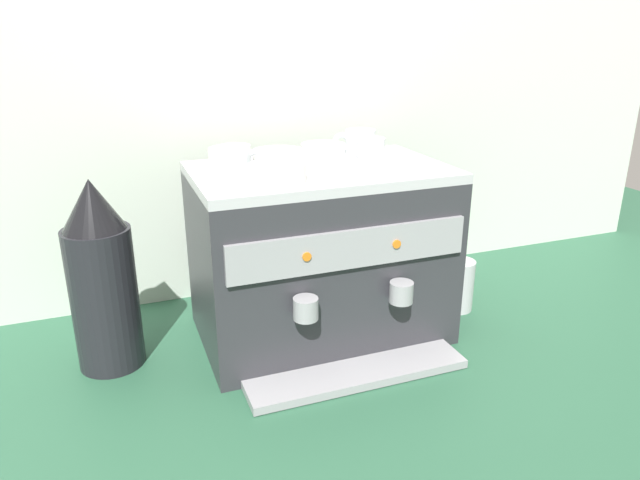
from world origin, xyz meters
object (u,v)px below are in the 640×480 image
(ceramic_bowl_2, at_px, (228,157))
(ceramic_bowl_0, at_px, (279,159))
(ceramic_bowl_1, at_px, (277,173))
(ceramic_bowl_3, at_px, (323,151))
(ceramic_cup_0, at_px, (237,160))
(milk_pitcher, at_px, (458,285))
(ceramic_cup_2, at_px, (359,142))
(espresso_machine, at_px, (321,254))
(ceramic_cup_1, at_px, (371,151))
(coffee_grinder, at_px, (102,279))

(ceramic_bowl_2, bearing_deg, ceramic_bowl_0, -28.37)
(ceramic_bowl_0, xyz_separation_m, ceramic_bowl_1, (-0.04, -0.14, -0.00))
(ceramic_bowl_3, bearing_deg, ceramic_bowl_1, -134.48)
(ceramic_cup_0, xyz_separation_m, ceramic_bowl_2, (0.00, 0.10, -0.01))
(ceramic_cup_0, relative_size, milk_pitcher, 0.71)
(ceramic_bowl_2, bearing_deg, ceramic_bowl_1, -71.19)
(ceramic_cup_2, distance_m, ceramic_bowl_0, 0.26)
(espresso_machine, height_order, ceramic_bowl_0, ceramic_bowl_0)
(espresso_machine, height_order, ceramic_bowl_2, ceramic_bowl_2)
(ceramic_bowl_1, bearing_deg, espresso_machine, 31.82)
(ceramic_bowl_0, bearing_deg, ceramic_bowl_1, -108.16)
(espresso_machine, distance_m, ceramic_cup_0, 0.33)
(ceramic_bowl_3, bearing_deg, milk_pitcher, -16.80)
(ceramic_bowl_0, relative_size, milk_pitcher, 0.85)
(ceramic_cup_1, relative_size, ceramic_bowl_2, 1.03)
(milk_pitcher, bearing_deg, ceramic_bowl_0, 172.62)
(ceramic_cup_1, distance_m, ceramic_bowl_3, 0.13)
(ceramic_cup_0, height_order, coffee_grinder, ceramic_cup_0)
(espresso_machine, xyz_separation_m, ceramic_cup_2, (0.16, 0.13, 0.26))
(milk_pitcher, bearing_deg, espresso_machine, 178.13)
(coffee_grinder, xyz_separation_m, milk_pitcher, (0.95, -0.05, -0.15))
(ceramic_bowl_3, bearing_deg, ceramic_bowl_0, -160.89)
(ceramic_bowl_2, distance_m, milk_pitcher, 0.75)
(ceramic_cup_0, xyz_separation_m, milk_pitcher, (0.62, -0.02, -0.41))
(ceramic_bowl_2, height_order, ceramic_bowl_3, ceramic_bowl_2)
(espresso_machine, height_order, ceramic_cup_2, ceramic_cup_2)
(espresso_machine, relative_size, ceramic_bowl_1, 4.78)
(ceramic_cup_2, relative_size, ceramic_bowl_0, 0.91)
(espresso_machine, distance_m, ceramic_cup_1, 0.29)
(ceramic_cup_2, height_order, milk_pitcher, ceramic_cup_2)
(milk_pitcher, bearing_deg, ceramic_bowl_2, 168.50)
(espresso_machine, distance_m, ceramic_bowl_3, 0.27)
(ceramic_bowl_3, distance_m, coffee_grinder, 0.63)
(coffee_grinder, bearing_deg, ceramic_cup_0, -4.32)
(ceramic_cup_2, bearing_deg, coffee_grinder, -172.50)
(espresso_machine, bearing_deg, milk_pitcher, -1.87)
(ceramic_cup_1, relative_size, ceramic_bowl_1, 0.76)
(ceramic_bowl_0, distance_m, coffee_grinder, 0.50)
(ceramic_bowl_0, distance_m, milk_pitcher, 0.65)
(espresso_machine, relative_size, ceramic_cup_0, 5.88)
(ceramic_bowl_1, bearing_deg, milk_pitcher, 7.25)
(ceramic_bowl_3, bearing_deg, ceramic_cup_0, -160.31)
(espresso_machine, xyz_separation_m, ceramic_cup_0, (-0.20, 0.01, 0.26))
(ceramic_cup_1, bearing_deg, ceramic_cup_0, 178.16)
(espresso_machine, height_order, coffee_grinder, coffee_grinder)
(ceramic_cup_2, relative_size, coffee_grinder, 0.25)
(ceramic_cup_1, height_order, ceramic_bowl_2, ceramic_cup_1)
(ceramic_cup_1, bearing_deg, ceramic_bowl_0, 166.73)
(ceramic_cup_2, xyz_separation_m, ceramic_bowl_1, (-0.29, -0.21, -0.01))
(ceramic_cup_2, xyz_separation_m, ceramic_bowl_0, (-0.25, -0.07, -0.01))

